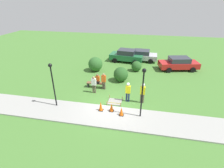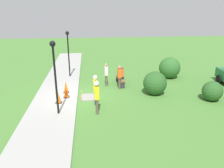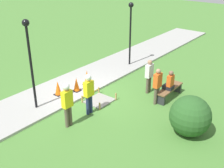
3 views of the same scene
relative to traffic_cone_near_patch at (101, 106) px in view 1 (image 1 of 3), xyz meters
The scene contains 20 objects.
ground_plane 1.10m from the traffic_cone_near_patch, 47.38° to the left, with size 60.00×60.00×0.00m, color #477A33.
sidewalk 0.97m from the traffic_cone_near_patch, 39.40° to the right, with size 28.00×2.58×0.10m.
wet_concrete_patch 1.72m from the traffic_cone_near_patch, 61.28° to the left, with size 1.16×1.06×0.34m.
traffic_cone_near_patch is the anchor object (origin of this frame).
traffic_cone_far_patch 0.81m from the traffic_cone_near_patch, ahead, with size 0.34×0.34×0.65m.
traffic_cone_sidewalk_edge 1.63m from the traffic_cone_near_patch, 10.17° to the right, with size 0.34×0.34×0.66m.
park_bench 3.97m from the traffic_cone_near_patch, 111.17° to the left, with size 1.76×0.44×0.49m.
person_seated_on_bench 3.98m from the traffic_cone_near_patch, 108.72° to the left, with size 0.36×0.44×0.89m.
worker_supervisor 3.55m from the traffic_cone_near_patch, 31.57° to the left, with size 0.40×0.26×1.77m.
worker_assistant 2.62m from the traffic_cone_near_patch, 45.01° to the left, with size 0.40×0.25×1.72m.
bystander_in_orange_shirt 3.59m from the traffic_cone_near_patch, 99.94° to the left, with size 0.40×0.22×1.61m.
bystander_in_gray_shirt 3.02m from the traffic_cone_near_patch, 116.04° to the left, with size 0.40×0.22×1.61m.
lamppost_near 3.60m from the traffic_cone_near_patch, ahead, with size 0.28×0.28×3.67m.
lamppost_far 4.10m from the traffic_cone_near_patch, behind, with size 0.28×0.28×3.49m.
parked_car_silver 12.72m from the traffic_cone_near_patch, 78.97° to the left, with size 4.12×2.23×1.46m.
parked_car_green 11.76m from the traffic_cone_near_patch, 87.57° to the left, with size 4.51×2.54×1.62m.
parked_car_red 12.16m from the traffic_cone_near_patch, 55.61° to the left, with size 4.77×2.75×1.52m.
shrub_rounded_near 8.21m from the traffic_cone_near_patch, 108.73° to the left, with size 1.64×1.64×1.64m.
shrub_rounded_mid 8.88m from the traffic_cone_near_patch, 76.76° to the left, with size 1.18×1.18×1.18m.
shrub_rounded_far 5.63m from the traffic_cone_near_patch, 83.23° to the left, with size 1.48×1.48×1.48m.
Camera 1 is at (2.27, -11.28, 7.79)m, focal length 28.00 mm.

